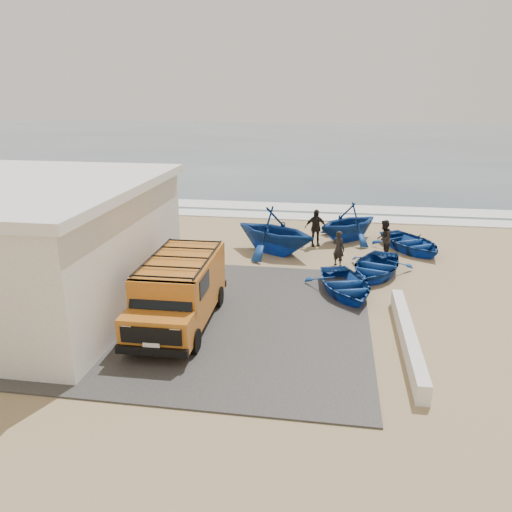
{
  "coord_description": "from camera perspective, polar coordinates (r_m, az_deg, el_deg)",
  "views": [
    {
      "loc": [
        2.66,
        -16.51,
        7.11
      ],
      "look_at": [
        -0.08,
        0.95,
        1.2
      ],
      "focal_mm": 35.0,
      "sensor_mm": 36.0,
      "label": 1
    }
  ],
  "objects": [
    {
      "name": "boat_far_left",
      "position": [
        24.94,
        10.53,
        3.86
      ],
      "size": [
        4.7,
        4.69,
        1.88
      ],
      "primitive_type": "imported",
      "rotation": [
        0.0,
        0.0,
        -0.8
      ],
      "color": "navy",
      "rests_on": "ground"
    },
    {
      "name": "boat_near_right",
      "position": [
        20.57,
        13.51,
        -1.15
      ],
      "size": [
        3.55,
        4.23,
        0.75
      ],
      "primitive_type": "imported",
      "rotation": [
        0.0,
        0.0,
        -0.3
      ],
      "color": "navy",
      "rests_on": "ground"
    },
    {
      "name": "fisherman_back",
      "position": [
        23.83,
        6.81,
        3.23
      ],
      "size": [
        1.11,
        0.67,
        1.78
      ],
      "primitive_type": "imported",
      "rotation": [
        0.0,
        0.0,
        0.24
      ],
      "color": "black",
      "rests_on": "ground"
    },
    {
      "name": "boat_mid_right",
      "position": [
        24.12,
        17.31,
        1.45
      ],
      "size": [
        4.1,
        4.52,
        0.77
      ],
      "primitive_type": "imported",
      "rotation": [
        0.0,
        0.0,
        0.5
      ],
      "color": "navy",
      "rests_on": "ground"
    },
    {
      "name": "fisherman_middle",
      "position": [
        22.87,
        14.39,
        1.97
      ],
      "size": [
        0.85,
        0.96,
        1.66
      ],
      "primitive_type": "imported",
      "rotation": [
        0.0,
        0.0,
        -1.88
      ],
      "color": "black",
      "rests_on": "ground"
    },
    {
      "name": "slab",
      "position": [
        16.8,
        -8.1,
        -6.64
      ],
      "size": [
        12.0,
        10.0,
        0.05
      ],
      "primitive_type": "cube",
      "color": "#3F3C39",
      "rests_on": "ground"
    },
    {
      "name": "building",
      "position": [
        18.39,
        -25.05,
        1.11
      ],
      "size": [
        8.4,
        9.4,
        4.3
      ],
      "color": "white",
      "rests_on": "ground"
    },
    {
      "name": "surf_line",
      "position": [
        29.49,
        3.51,
        4.58
      ],
      "size": [
        180.0,
        1.6,
        0.06
      ],
      "primitive_type": "cube",
      "color": "white",
      "rests_on": "ground"
    },
    {
      "name": "boat_mid_left",
      "position": [
        22.57,
        2.13,
        2.95
      ],
      "size": [
        5.22,
        5.0,
        2.13
      ],
      "primitive_type": "imported",
      "rotation": [
        0.0,
        0.0,
        1.07
      ],
      "color": "navy",
      "rests_on": "ground"
    },
    {
      "name": "surf_wash",
      "position": [
        31.92,
        3.95,
        5.62
      ],
      "size": [
        180.0,
        2.2,
        0.04
      ],
      "primitive_type": "cube",
      "color": "white",
      "rests_on": "ground"
    },
    {
      "name": "fisherman_front",
      "position": [
        21.22,
        9.43,
        0.85
      ],
      "size": [
        0.67,
        0.63,
        1.54
      ],
      "primitive_type": "imported",
      "rotation": [
        0.0,
        0.0,
        2.5
      ],
      "color": "black",
      "rests_on": "ground"
    },
    {
      "name": "boat_near_left",
      "position": [
        18.46,
        10.17,
        -3.25
      ],
      "size": [
        3.41,
        4.09,
        0.73
      ],
      "primitive_type": "imported",
      "rotation": [
        0.0,
        0.0,
        0.29
      ],
      "color": "navy",
      "rests_on": "ground"
    },
    {
      "name": "parapet",
      "position": [
        15.32,
        16.94,
        -8.88
      ],
      "size": [
        0.35,
        6.0,
        0.55
      ],
      "primitive_type": "cube",
      "color": "silver",
      "rests_on": "ground"
    },
    {
      "name": "van",
      "position": [
        15.81,
        -8.76,
        -3.78
      ],
      "size": [
        2.13,
        5.13,
        2.19
      ],
      "rotation": [
        0.0,
        0.0,
        0.02
      ],
      "color": "#BD681C",
      "rests_on": "ground"
    },
    {
      "name": "ocean",
      "position": [
        72.9,
        6.97,
        12.78
      ],
      "size": [
        180.0,
        88.0,
        0.01
      ],
      "primitive_type": "cube",
      "color": "#385166",
      "rests_on": "ground"
    },
    {
      "name": "ground",
      "position": [
        18.17,
        -0.2,
        -4.54
      ],
      "size": [
        160.0,
        160.0,
        0.0
      ],
      "primitive_type": "plane",
      "color": "tan"
    }
  ]
}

